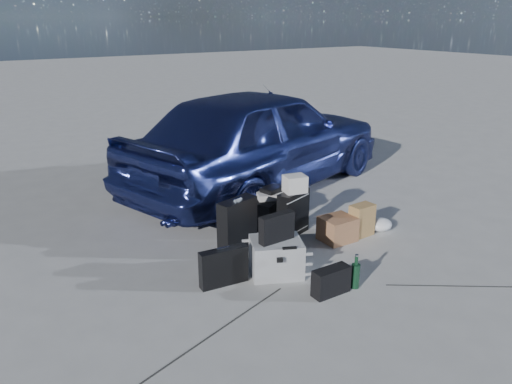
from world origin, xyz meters
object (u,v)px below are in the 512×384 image
Objects in this scene: pelican_case at (276,257)px; car at (261,138)px; suitcase_right at (293,213)px; briefcase at (224,267)px; suitcase_left at (237,226)px; duffel_bag at (273,210)px; cardboard_box at (338,229)px; green_bottle at (356,272)px.

car is at bearing 84.24° from pelican_case.
car reaches higher than pelican_case.
suitcase_right is at bearing 67.66° from pelican_case.
briefcase is (-0.55, 0.10, 0.00)m from pelican_case.
suitcase_left is 0.92m from duffel_bag.
green_bottle reaches higher than cardboard_box.
briefcase is 0.75m from suitcase_left.
cardboard_box is 1.09m from green_bottle.
duffel_bag is at bearing 81.57° from green_bottle.
car is at bearing 73.22° from green_bottle.
pelican_case is 0.56m from briefcase.
briefcase is at bearing -166.93° from duffel_bag.
suitcase_right is at bearing 30.27° from briefcase.
suitcase_right is (0.80, 0.03, -0.03)m from suitcase_left.
suitcase_right is 0.77× the size of duffel_bag.
suitcase_right is 1.44× the size of cardboard_box.
suitcase_left reaches higher than suitcase_right.
green_bottle is (0.48, -0.65, -0.02)m from pelican_case.
cardboard_box is at bearing 57.00° from green_bottle.
suitcase_right reaches higher than pelican_case.
briefcase is at bearing 143.95° from green_bottle.
duffel_bag is 2.10× the size of green_bottle.
suitcase_right reaches higher than duffel_bag.
cardboard_box is at bearing 38.54° from pelican_case.
car is 9.42× the size of briefcase.
suitcase_right is at bearing 128.14° from cardboard_box.
green_bottle is (-0.26, -1.33, -0.10)m from suitcase_right.
duffel_bag is at bearing 71.56° from suitcase_right.
cardboard_box is (0.33, -0.42, -0.13)m from suitcase_right.
pelican_case reaches higher than cardboard_box.
duffel_bag is (0.80, 0.45, -0.13)m from suitcase_left.
car reaches higher than suitcase_left.
car reaches higher than briefcase.
car is 2.21m from cardboard_box.
pelican_case reaches higher than green_bottle.
pelican_case is at bearing -155.46° from suitcase_right.
suitcase_right is at bearing -12.75° from suitcase_left.
pelican_case is 1.33m from duffel_bag.
pelican_case is at bearing -166.06° from cardboard_box.
green_bottle is at bearing 146.45° from car.
suitcase_left is 1.12× the size of suitcase_right.
suitcase_left is at bearing 119.89° from pelican_case.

